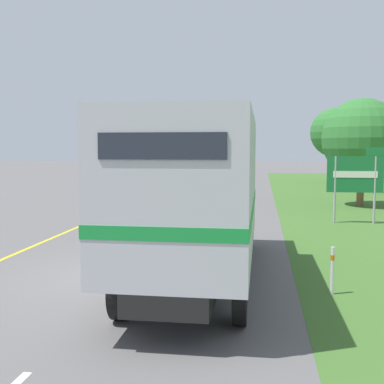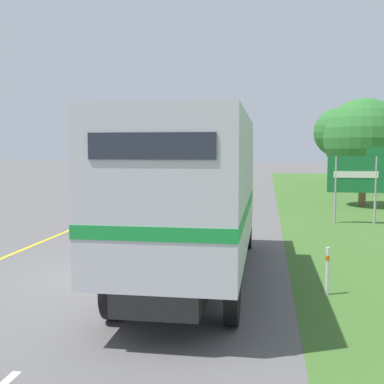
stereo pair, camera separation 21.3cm
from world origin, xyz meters
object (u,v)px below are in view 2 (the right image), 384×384
(highway_sign, at_px, (357,176))
(lead_car_white, at_px, (176,183))
(roadside_tree_near, at_px, (364,138))
(horse_trailer_truck, at_px, (194,191))
(delineator_post, at_px, (327,270))
(roadside_tree_far, at_px, (338,132))

(highway_sign, bearing_deg, lead_car_white, 139.51)
(lead_car_white, xyz_separation_m, highway_sign, (8.35, -7.13, 0.84))
(roadside_tree_near, bearing_deg, lead_car_white, 172.39)
(horse_trailer_truck, height_order, highway_sign, horse_trailer_truck)
(highway_sign, distance_m, delineator_post, 9.83)
(roadside_tree_far, bearing_deg, horse_trailer_truck, -103.17)
(horse_trailer_truck, xyz_separation_m, highway_sign, (4.92, 8.92, -0.13))
(horse_trailer_truck, bearing_deg, roadside_tree_far, 76.83)
(delineator_post, bearing_deg, lead_car_white, 110.31)
(highway_sign, xyz_separation_m, delineator_post, (-2.19, -9.49, -1.33))
(roadside_tree_near, height_order, roadside_tree_far, roadside_tree_far)
(lead_car_white, relative_size, delineator_post, 4.42)
(roadside_tree_far, relative_size, delineator_post, 6.60)
(horse_trailer_truck, height_order, lead_car_white, horse_trailer_truck)
(roadside_tree_far, bearing_deg, highway_sign, -96.23)
(lead_car_white, height_order, highway_sign, highway_sign)
(horse_trailer_truck, height_order, roadside_tree_near, roadside_tree_near)
(roadside_tree_near, xyz_separation_m, delineator_post, (-3.52, -15.33, -2.87))
(roadside_tree_near, bearing_deg, roadside_tree_far, 86.08)
(roadside_tree_near, bearing_deg, highway_sign, -102.76)
(lead_car_white, bearing_deg, roadside_tree_near, -7.61)
(roadside_tree_near, distance_m, delineator_post, 15.98)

